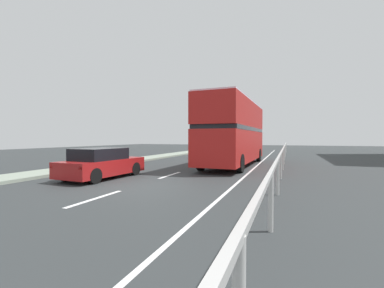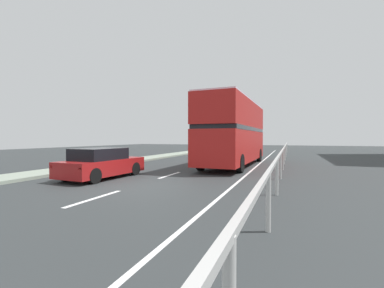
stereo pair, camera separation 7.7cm
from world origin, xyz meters
TOP-DOWN VIEW (x-y plane):
  - ground_plane at (0.00, 0.00)m, footprint 73.50×120.00m
  - near_sidewalk_kerb at (-6.07, 0.00)m, footprint 2.06×80.00m
  - lane_paint_markings at (2.19, 8.77)m, footprint 3.69×46.00m
  - bridge_side_railing at (5.19, 9.00)m, footprint 0.10×42.00m
  - double_decker_bus_red at (2.10, 8.71)m, footprint 2.73×10.21m
  - hatchback_car_near at (-2.54, 1.14)m, footprint 2.02×4.17m

SIDE VIEW (x-z plane):
  - ground_plane at x=0.00m, z-range -0.10..0.00m
  - lane_paint_markings at x=2.19m, z-range 0.00..0.01m
  - near_sidewalk_kerb at x=-6.07m, z-range 0.00..0.14m
  - hatchback_car_near at x=-2.54m, z-range -0.02..1.36m
  - bridge_side_railing at x=5.19m, z-range 0.37..1.58m
  - double_decker_bus_red at x=2.10m, z-range 0.15..4.45m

